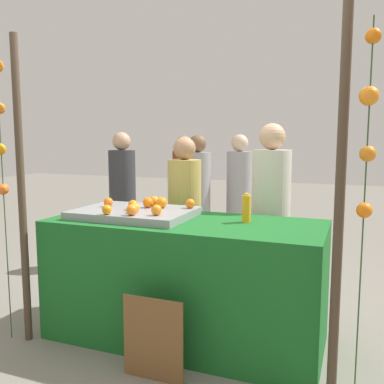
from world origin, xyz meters
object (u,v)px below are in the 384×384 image
stall_counter (185,280)px  vendor_left (185,226)px  vendor_right (270,226)px  orange_1 (133,205)px  juice_bottle (246,209)px  chalkboard_sign (154,340)px  orange_0 (162,203)px

stall_counter → vendor_left: 0.82m
vendor_left → vendor_right: vendor_right is taller
orange_1 → vendor_left: vendor_left is taller
juice_bottle → vendor_left: 1.02m
vendor_right → chalkboard_sign: bearing=-109.6°
orange_1 → juice_bottle: size_ratio=0.36×
orange_0 → stall_counter: bearing=-27.8°
stall_counter → juice_bottle: size_ratio=9.55×
chalkboard_sign → vendor_right: size_ratio=0.33×
orange_0 → vendor_left: vendor_left is taller
juice_bottle → chalkboard_sign: size_ratio=0.39×
vendor_left → vendor_right: (0.81, 0.01, 0.05)m
juice_bottle → vendor_left: vendor_left is taller
orange_1 → chalkboard_sign: size_ratio=0.14×
orange_1 → juice_bottle: bearing=8.7°
orange_0 → juice_bottle: 0.71m
stall_counter → vendor_left: (-0.30, 0.72, 0.26)m
stall_counter → juice_bottle: 0.73m
orange_0 → chalkboard_sign: (0.29, -0.75, -0.77)m
chalkboard_sign → vendor_left: size_ratio=0.36×
orange_0 → juice_bottle: size_ratio=0.40×
vendor_left → juice_bottle: bearing=-39.5°
orange_0 → chalkboard_sign: 1.11m
orange_1 → chalkboard_sign: 1.07m
juice_bottle → stall_counter: bearing=-166.9°
juice_bottle → vendor_right: 0.67m
orange_0 → vendor_left: 0.66m
orange_0 → vendor_right: 1.00m
chalkboard_sign → stall_counter: bearing=93.2°
orange_1 → vendor_right: (0.94, 0.76, -0.25)m
juice_bottle → vendor_left: size_ratio=0.14×
chalkboard_sign → vendor_left: vendor_left is taller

